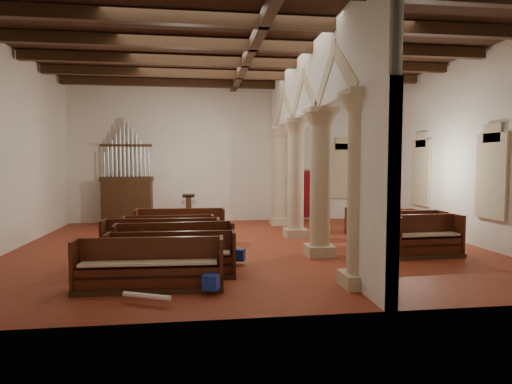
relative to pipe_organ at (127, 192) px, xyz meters
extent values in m
plane|color=maroon|center=(4.50, -5.50, -1.37)|extent=(14.00, 14.00, 0.00)
plane|color=#321C10|center=(4.50, -5.50, 4.63)|extent=(14.00, 14.00, 0.00)
cube|color=white|center=(4.50, 0.50, 1.63)|extent=(14.00, 0.02, 6.00)
cube|color=white|center=(4.50, -11.50, 1.63)|extent=(14.00, 0.02, 6.00)
cube|color=white|center=(-2.50, -5.50, 1.63)|extent=(0.02, 12.00, 6.00)
cube|color=white|center=(11.50, -5.50, 1.63)|extent=(0.02, 12.00, 6.00)
cube|color=beige|center=(6.30, -10.00, -1.22)|extent=(0.75, 0.75, 0.30)
cylinder|color=beige|center=(6.30, -10.00, 0.58)|extent=(0.56, 0.56, 3.30)
cube|color=beige|center=(6.30, -7.00, -1.22)|extent=(0.75, 0.75, 0.30)
cylinder|color=beige|center=(6.30, -7.00, 0.58)|extent=(0.56, 0.56, 3.30)
cube|color=beige|center=(6.30, -4.00, -1.22)|extent=(0.75, 0.75, 0.30)
cylinder|color=beige|center=(6.30, -4.00, 0.58)|extent=(0.56, 0.56, 3.30)
cube|color=beige|center=(6.30, -1.00, -1.22)|extent=(0.75, 0.75, 0.30)
cylinder|color=beige|center=(6.30, -1.00, 0.58)|extent=(0.56, 0.56, 3.30)
cube|color=white|center=(6.30, -5.50, 3.66)|extent=(0.25, 11.90, 1.93)
cube|color=#2D674A|center=(11.48, -7.00, 0.83)|extent=(0.03, 1.00, 2.20)
cube|color=#2D674A|center=(11.48, -3.00, 0.83)|extent=(0.03, 1.00, 2.20)
cube|color=#2D674A|center=(9.50, 0.48, 0.83)|extent=(1.00, 0.03, 2.20)
cube|color=#362311|center=(0.00, 0.00, -0.47)|extent=(2.00, 0.80, 1.80)
cube|color=#362311|center=(0.00, 0.00, 0.53)|extent=(2.10, 0.85, 0.20)
cube|color=#31220F|center=(2.53, 0.00, -1.32)|extent=(0.48, 0.48, 0.10)
cube|color=#31220F|center=(2.53, 0.00, -0.81)|extent=(0.23, 0.23, 1.13)
cube|color=#31220F|center=(2.53, -0.08, -0.19)|extent=(0.53, 0.43, 0.20)
cube|color=maroon|center=(8.00, 0.42, -0.22)|extent=(1.60, 0.06, 2.10)
cylinder|color=#C48E3D|center=(8.00, 0.40, 0.88)|extent=(1.80, 0.04, 0.04)
cone|color=#362311|center=(10.22, 0.00, -1.32)|extent=(0.33, 0.33, 0.11)
cylinder|color=#C48E3D|center=(10.22, 0.00, -0.28)|extent=(0.04, 0.04, 2.17)
cylinder|color=#C48E3D|center=(10.22, 0.00, 0.71)|extent=(0.29, 0.59, 0.03)
cube|color=#171650|center=(10.22, -0.02, 0.26)|extent=(0.46, 0.22, 0.77)
cube|color=#171590|center=(3.20, -10.13, -1.12)|extent=(0.37, 0.34, 0.30)
cube|color=navy|center=(3.97, -7.73, -1.12)|extent=(0.36, 0.33, 0.30)
cube|color=navy|center=(3.22, -5.83, -1.12)|extent=(0.37, 0.33, 0.31)
cylinder|color=white|center=(2.02, -10.56, -1.21)|extent=(0.92, 0.49, 0.10)
cylinder|color=white|center=(1.81, -9.23, -1.21)|extent=(1.01, 0.19, 0.10)
cube|color=#362311|center=(1.97, -9.66, -1.32)|extent=(3.01, 0.83, 0.10)
cube|color=#42220E|center=(1.97, -9.71, -1.04)|extent=(2.85, 0.52, 0.45)
cube|color=#42220E|center=(1.97, -9.48, -0.79)|extent=(2.84, 0.19, 0.96)
cube|color=#42220E|center=(0.51, -9.64, -0.79)|extent=(0.10, 0.61, 0.96)
cube|color=#42220E|center=(3.43, -9.64, -0.79)|extent=(0.10, 0.61, 0.96)
cube|color=beige|center=(1.97, -9.71, -0.79)|extent=(2.74, 0.48, 0.05)
cube|color=#362311|center=(2.36, -8.75, -1.32)|extent=(2.89, 0.76, 0.10)
cube|color=#4C2610|center=(2.36, -8.80, -1.05)|extent=(2.74, 0.46, 0.44)
cube|color=#4C2610|center=(2.36, -8.58, -0.81)|extent=(2.73, 0.14, 0.93)
cube|color=#4C2610|center=(0.95, -8.73, -0.81)|extent=(0.08, 0.59, 0.93)
cube|color=#4C2610|center=(3.76, -8.73, -0.81)|extent=(0.08, 0.59, 0.93)
cube|color=beige|center=(2.36, -8.80, -0.81)|extent=(2.63, 0.42, 0.05)
cube|color=#362311|center=(2.38, -7.89, -1.32)|extent=(2.91, 0.90, 0.11)
cube|color=#43170E|center=(2.38, -7.94, -1.03)|extent=(2.75, 0.57, 0.48)
cube|color=#43170E|center=(2.38, -7.70, -0.76)|extent=(2.73, 0.22, 1.01)
cube|color=#43170E|center=(0.98, -7.87, -0.76)|extent=(0.11, 0.64, 1.01)
cube|color=#43170E|center=(3.78, -7.87, -0.76)|extent=(0.11, 0.64, 1.01)
cube|color=beige|center=(2.38, -7.94, -0.76)|extent=(2.64, 0.52, 0.05)
cube|color=#362311|center=(2.01, -7.21, -1.32)|extent=(3.04, 0.89, 0.11)
cube|color=#4B1B10|center=(2.01, -7.26, -1.02)|extent=(2.87, 0.56, 0.48)
cube|color=#4B1B10|center=(2.01, -7.01, -0.75)|extent=(2.85, 0.21, 1.02)
cube|color=#4B1B10|center=(0.54, -7.18, -0.75)|extent=(0.10, 0.65, 1.02)
cube|color=#4B1B10|center=(3.48, -7.18, -0.75)|extent=(0.10, 0.65, 1.02)
cube|color=beige|center=(2.01, -7.26, -0.75)|extent=(2.75, 0.51, 0.05)
cube|color=#362311|center=(1.91, -6.48, -1.33)|extent=(2.77, 0.80, 0.09)
cube|color=#43150E|center=(1.91, -6.53, -1.07)|extent=(2.60, 0.52, 0.41)
cube|color=#43150E|center=(1.91, -6.32, -0.84)|extent=(2.58, 0.21, 0.87)
cube|color=#43150E|center=(0.58, -6.46, -0.84)|extent=(0.10, 0.55, 0.87)
cube|color=#43150E|center=(3.24, -6.46, -0.84)|extent=(0.10, 0.55, 0.87)
cube|color=beige|center=(1.91, -6.53, -0.84)|extent=(2.50, 0.47, 0.05)
cube|color=#362311|center=(2.07, -5.36, -1.32)|extent=(2.72, 0.72, 0.09)
cube|color=#4C2610|center=(2.07, -5.41, -1.07)|extent=(2.56, 0.43, 0.42)
cube|color=#4C2610|center=(2.07, -5.20, -0.83)|extent=(2.56, 0.13, 0.89)
cube|color=#4C2610|center=(0.75, -5.35, -0.83)|extent=(0.08, 0.56, 0.89)
cube|color=#4C2610|center=(3.39, -5.35, -0.83)|extent=(0.08, 0.56, 0.89)
cube|color=beige|center=(2.07, -5.41, -0.83)|extent=(2.46, 0.39, 0.05)
cube|color=#362311|center=(2.38, -4.61, -1.32)|extent=(2.85, 0.82, 0.11)
cube|color=#431B0E|center=(2.38, -4.67, -1.03)|extent=(2.69, 0.50, 0.47)
cube|color=#431B0E|center=(2.38, -4.42, -0.76)|extent=(2.68, 0.15, 1.00)
cube|color=#431B0E|center=(1.00, -4.59, -0.76)|extent=(0.09, 0.64, 1.00)
cube|color=#431B0E|center=(3.76, -4.59, -0.76)|extent=(0.09, 0.64, 1.00)
cube|color=beige|center=(2.38, -4.67, -0.76)|extent=(2.58, 0.46, 0.05)
cube|color=#362311|center=(9.18, -7.51, -1.32)|extent=(2.00, 0.88, 0.11)
cube|color=#48240F|center=(9.18, -7.57, -1.01)|extent=(1.83, 0.54, 0.49)
cube|color=#48240F|center=(9.18, -7.32, -0.74)|extent=(1.81, 0.18, 1.04)
cube|color=#48240F|center=(8.24, -7.49, -0.74)|extent=(0.11, 0.66, 1.04)
cube|color=#48240F|center=(10.12, -7.49, -0.74)|extent=(0.11, 0.66, 1.04)
cube|color=beige|center=(9.18, -7.57, -0.74)|extent=(1.75, 0.49, 0.05)
cube|color=#362311|center=(9.19, -6.57, -1.32)|extent=(2.05, 0.78, 0.11)
cube|color=#4A260F|center=(9.19, -6.62, -1.01)|extent=(1.90, 0.45, 0.49)
cube|color=#4A260F|center=(9.19, -6.37, -0.74)|extent=(1.90, 0.09, 1.04)
cube|color=#4A260F|center=(8.20, -6.55, -0.74)|extent=(0.08, 0.66, 1.04)
cube|color=#4A260F|center=(10.18, -6.55, -0.74)|extent=(0.08, 0.66, 1.04)
cube|color=beige|center=(9.19, -6.62, -0.74)|extent=(1.82, 0.41, 0.05)
cube|color=#362311|center=(8.97, -5.88, -1.32)|extent=(1.88, 0.66, 0.09)
cube|color=#4E2010|center=(8.97, -5.93, -1.06)|extent=(1.73, 0.38, 0.43)
cube|color=#4E2010|center=(8.97, -5.71, -0.83)|extent=(1.73, 0.07, 0.90)
cube|color=#4E2010|center=(8.07, -5.86, -0.83)|extent=(0.07, 0.57, 0.90)
cube|color=#4E2010|center=(9.88, -5.86, -0.83)|extent=(0.07, 0.57, 0.90)
cube|color=beige|center=(8.97, -5.93, -0.83)|extent=(1.67, 0.34, 0.05)
cube|color=#362311|center=(9.25, -4.91, -1.32)|extent=(2.03, 0.76, 0.10)
cube|color=#451D0E|center=(9.25, -4.96, -1.05)|extent=(1.87, 0.46, 0.44)
cube|color=#451D0E|center=(9.25, -4.73, -0.81)|extent=(1.86, 0.14, 0.93)
cube|color=#451D0E|center=(8.29, -4.89, -0.81)|extent=(0.09, 0.59, 0.93)
cube|color=#451D0E|center=(10.22, -4.89, -0.81)|extent=(0.09, 0.59, 0.93)
cube|color=beige|center=(9.25, -4.96, -0.81)|extent=(1.79, 0.42, 0.05)
cube|color=#362311|center=(9.21, -3.67, -1.33)|extent=(1.89, 0.70, 0.09)
cube|color=#45190E|center=(9.21, -3.71, -1.08)|extent=(1.73, 0.43, 0.41)
cube|color=#45190E|center=(9.21, -3.50, -0.85)|extent=(1.72, 0.13, 0.86)
cube|color=#45190E|center=(8.32, -3.65, -0.85)|extent=(0.08, 0.55, 0.86)
cube|color=#45190E|center=(10.11, -3.65, -0.85)|extent=(0.08, 0.55, 0.86)
cube|color=beige|center=(9.21, -3.71, -0.85)|extent=(1.66, 0.39, 0.05)
camera|label=1|loc=(2.98, -18.42, 1.23)|focal=30.00mm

